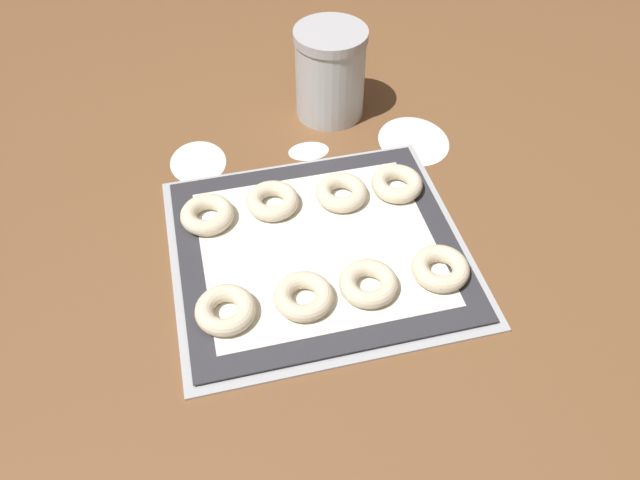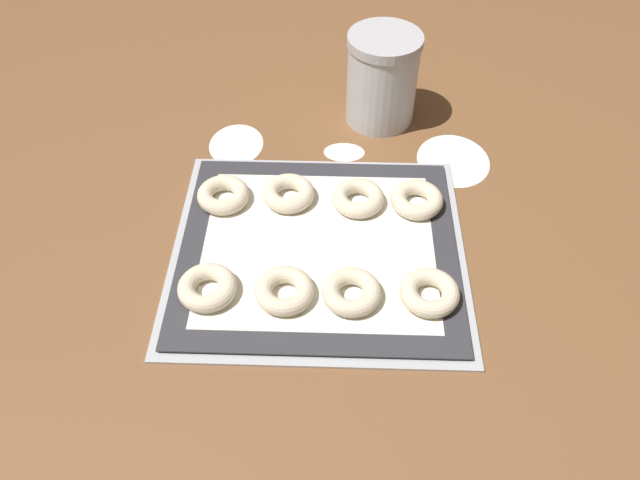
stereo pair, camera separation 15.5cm
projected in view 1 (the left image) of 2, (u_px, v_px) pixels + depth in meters
name	position (u px, v px, depth m)	size (l,w,h in m)	color
ground_plane	(318.00, 248.00, 0.88)	(2.80, 2.80, 0.00)	brown
baking_tray	(320.00, 249.00, 0.88)	(0.41, 0.38, 0.01)	#B2B5BA
baking_mat	(320.00, 246.00, 0.87)	(0.39, 0.35, 0.00)	#333338
bagel_front_far_left	(226.00, 310.00, 0.78)	(0.08, 0.08, 0.02)	beige
bagel_front_mid_left	(304.00, 296.00, 0.80)	(0.08, 0.08, 0.02)	beige
bagel_front_mid_right	(368.00, 284.00, 0.81)	(0.08, 0.08, 0.02)	beige
bagel_front_far_right	(440.00, 268.00, 0.83)	(0.08, 0.08, 0.02)	beige
bagel_back_far_left	(207.00, 215.00, 0.90)	(0.08, 0.08, 0.02)	beige
bagel_back_mid_left	(273.00, 201.00, 0.92)	(0.08, 0.08, 0.02)	beige
bagel_back_mid_right	(341.00, 192.00, 0.93)	(0.08, 0.08, 0.02)	beige
bagel_back_far_right	(397.00, 184.00, 0.94)	(0.08, 0.08, 0.02)	beige
flour_canister	(330.00, 73.00, 1.04)	(0.12, 0.12, 0.16)	silver
flour_patch_near	(414.00, 140.00, 1.05)	(0.12, 0.13, 0.00)	white
flour_patch_far	(309.00, 150.00, 1.03)	(0.07, 0.05, 0.00)	white
flour_patch_side	(198.00, 161.00, 1.01)	(0.09, 0.11, 0.00)	white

